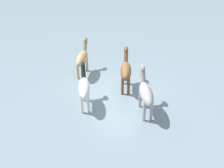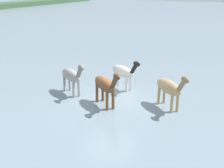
{
  "view_description": "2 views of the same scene",
  "coord_description": "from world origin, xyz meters",
  "px_view_note": "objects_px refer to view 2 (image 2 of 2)",
  "views": [
    {
      "loc": [
        7.51,
        9.77,
        7.08
      ],
      "look_at": [
        0.97,
        0.68,
        0.94
      ],
      "focal_mm": 40.92,
      "sensor_mm": 36.0,
      "label": 1
    },
    {
      "loc": [
        -12.83,
        -6.15,
        5.79
      ],
      "look_at": [
        -0.3,
        -0.23,
        1.16
      ],
      "focal_mm": 48.37,
      "sensor_mm": 36.0,
      "label": 2
    }
  ],
  "objects_px": {
    "horse_lead": "(106,85)",
    "horse_rear_stallion": "(170,88)",
    "horse_dun_straggler": "(72,76)",
    "horse_pinto_flank": "(124,72)"
  },
  "relations": [
    {
      "from": "horse_rear_stallion",
      "to": "horse_dun_straggler",
      "type": "bearing_deg",
      "value": -134.4
    },
    {
      "from": "horse_rear_stallion",
      "to": "horse_lead",
      "type": "bearing_deg",
      "value": -118.24
    },
    {
      "from": "horse_lead",
      "to": "horse_rear_stallion",
      "type": "relative_size",
      "value": 1.07
    },
    {
      "from": "horse_lead",
      "to": "horse_rear_stallion",
      "type": "distance_m",
      "value": 3.09
    },
    {
      "from": "horse_dun_straggler",
      "to": "horse_pinto_flank",
      "type": "relative_size",
      "value": 1.02
    },
    {
      "from": "horse_lead",
      "to": "horse_rear_stallion",
      "type": "bearing_deg",
      "value": 58.12
    },
    {
      "from": "horse_dun_straggler",
      "to": "horse_rear_stallion",
      "type": "xyz_separation_m",
      "value": [
        0.32,
        -5.3,
        0.0
      ]
    },
    {
      "from": "horse_lead",
      "to": "horse_pinto_flank",
      "type": "relative_size",
      "value": 0.99
    },
    {
      "from": "horse_lead",
      "to": "horse_dun_straggler",
      "type": "bearing_deg",
      "value": -158.17
    },
    {
      "from": "horse_lead",
      "to": "horse_dun_straggler",
      "type": "xyz_separation_m",
      "value": [
        0.72,
        2.39,
        -0.03
      ]
    }
  ]
}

